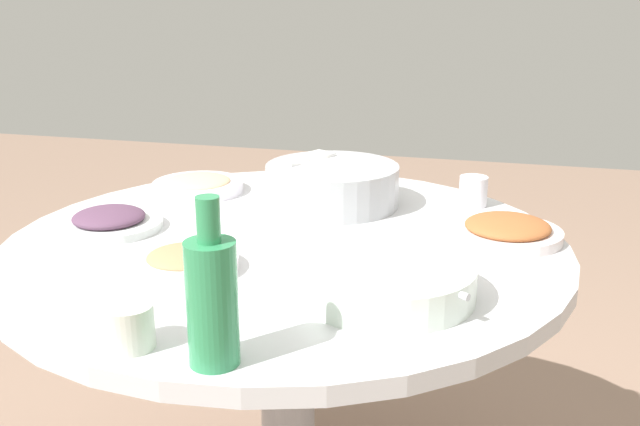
% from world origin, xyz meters
% --- Properties ---
extents(round_dining_table, '(1.13, 1.13, 0.76)m').
position_xyz_m(round_dining_table, '(0.00, 0.00, 0.64)').
color(round_dining_table, '#99999E').
rests_on(round_dining_table, ground).
extents(rice_bowl, '(0.31, 0.31, 0.10)m').
position_xyz_m(rice_bowl, '(0.26, -0.03, 0.81)').
color(rice_bowl, '#B2B5BA').
rests_on(rice_bowl, round_dining_table).
extents(soup_bowl, '(0.29, 0.29, 0.06)m').
position_xyz_m(soup_bowl, '(-0.22, -0.25, 0.79)').
color(soup_bowl, white).
rests_on(soup_bowl, round_dining_table).
extents(dish_eggplant, '(0.22, 0.22, 0.04)m').
position_xyz_m(dish_eggplant, '(-0.03, 0.38, 0.78)').
color(dish_eggplant, silver).
rests_on(dish_eggplant, round_dining_table).
extents(dish_shrimp, '(0.19, 0.19, 0.04)m').
position_xyz_m(dish_shrimp, '(-0.20, 0.13, 0.78)').
color(dish_shrimp, silver).
rests_on(dish_shrimp, round_dining_table).
extents(dish_stirfry, '(0.22, 0.22, 0.05)m').
position_xyz_m(dish_stirfry, '(0.12, -0.43, 0.78)').
color(dish_stirfry, silver).
rests_on(dish_stirfry, round_dining_table).
extents(dish_noodles, '(0.22, 0.22, 0.04)m').
position_xyz_m(dish_noodles, '(0.28, 0.31, 0.78)').
color(dish_noodles, white).
rests_on(dish_noodles, round_dining_table).
extents(green_bottle, '(0.07, 0.07, 0.24)m').
position_xyz_m(green_bottle, '(-0.50, -0.05, 0.85)').
color(green_bottle, '#308A55').
rests_on(green_bottle, round_dining_table).
extents(tea_cup_near, '(0.06, 0.06, 0.07)m').
position_xyz_m(tea_cup_near, '(0.33, -0.35, 0.79)').
color(tea_cup_near, white).
rests_on(tea_cup_near, round_dining_table).
extents(tea_cup_far, '(0.07, 0.07, 0.07)m').
position_xyz_m(tea_cup_far, '(-0.49, 0.08, 0.79)').
color(tea_cup_far, silver).
rests_on(tea_cup_far, round_dining_table).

